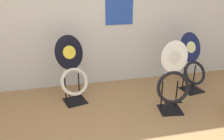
# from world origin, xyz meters

# --- Properties ---
(toilet_seat_display_white_plain) EXTENTS (0.43, 0.31, 0.92)m
(toilet_seat_display_white_plain) POSITION_xyz_m (1.05, 1.03, 0.41)
(toilet_seat_display_white_plain) COLOR black
(toilet_seat_display_white_plain) RESTS_ON ground_plane
(toilet_seat_display_navy_moon) EXTENTS (0.42, 0.42, 0.84)m
(toilet_seat_display_navy_moon) POSITION_xyz_m (1.60, 1.52, 0.39)
(toilet_seat_display_navy_moon) COLOR black
(toilet_seat_display_navy_moon) RESTS_ON ground_plane
(toilet_seat_display_jazz_black) EXTENTS (0.45, 0.42, 0.89)m
(toilet_seat_display_jazz_black) POSITION_xyz_m (-0.13, 1.58, 0.42)
(toilet_seat_display_jazz_black) COLOR black
(toilet_seat_display_jazz_black) RESTS_ON ground_plane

